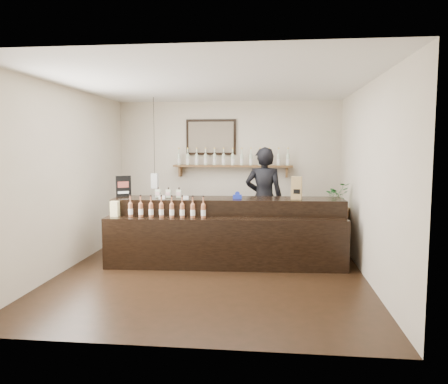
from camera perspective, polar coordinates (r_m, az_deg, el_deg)
ground at (r=6.72m, az=-1.61°, el=-10.41°), size 5.00×5.00×0.00m
room_shell at (r=6.45m, az=-1.66°, el=4.27°), size 5.00×5.00×5.00m
back_wall_decor at (r=8.82m, az=-0.44°, el=5.06°), size 2.66×0.96×1.69m
counter at (r=7.12m, az=0.34°, el=-5.38°), size 3.78×1.18×1.22m
promo_sign at (r=7.52m, az=-12.99°, el=0.72°), size 0.23×0.15×0.36m
paper_bag at (r=7.10m, az=9.46°, el=0.53°), size 0.18×0.15×0.36m
tape_dispenser at (r=7.09m, az=1.76°, el=-0.51°), size 0.15×0.06×0.12m
side_cabinet at (r=7.84m, az=14.37°, el=-5.12°), size 0.56×0.66×0.82m
potted_plant at (r=7.75m, az=14.49°, el=-0.49°), size 0.53×0.51×0.45m
shopkeeper at (r=7.98m, az=5.25°, el=-0.02°), size 0.81×0.56×2.13m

